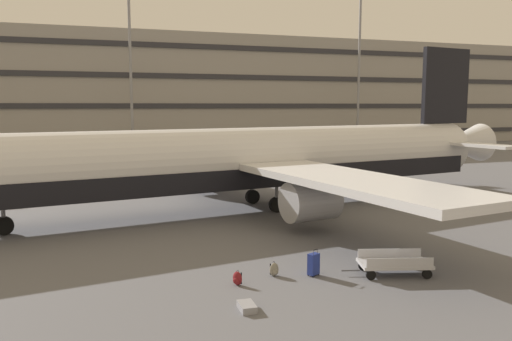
# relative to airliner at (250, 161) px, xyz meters

# --- Properties ---
(ground_plane) EXTENTS (600.00, 600.00, 0.00)m
(ground_plane) POSITION_rel_airliner_xyz_m (-2.34, -0.59, -2.97)
(ground_plane) COLOR #5B5B60
(terminal_structure) EXTENTS (133.36, 20.26, 16.66)m
(terminal_structure) POSITION_rel_airliner_xyz_m (-2.34, 53.67, 5.36)
(terminal_structure) COLOR gray
(terminal_structure) RESTS_ON ground_plane
(airliner) EXTENTS (40.49, 32.96, 10.47)m
(airliner) POSITION_rel_airliner_xyz_m (0.00, 0.00, 0.00)
(airliner) COLOR silver
(airliner) RESTS_ON ground_plane
(light_mast_left) EXTENTS (1.80, 0.50, 22.77)m
(light_mast_left) POSITION_rel_airliner_xyz_m (-3.20, 39.19, 10.13)
(light_mast_left) COLOR gray
(light_mast_left) RESTS_ON ground_plane
(light_mast_center_left) EXTENTS (1.80, 0.50, 25.05)m
(light_mast_center_left) POSITION_rel_airliner_xyz_m (29.87, 39.19, 11.29)
(light_mast_center_left) COLOR gray
(light_mast_center_left) RESTS_ON ground_plane
(suitcase_black) EXTENTS (0.50, 0.42, 1.02)m
(suitcase_black) POSITION_rel_airliner_xyz_m (-1.65, -12.59, -2.52)
(suitcase_black) COLOR navy
(suitcase_black) RESTS_ON ground_plane
(suitcase_scuffed) EXTENTS (0.50, 0.84, 0.22)m
(suitcase_scuffed) POSITION_rel_airliner_xyz_m (-5.00, -14.91, -2.86)
(suitcase_scuffed) COLOR gray
(suitcase_scuffed) RESTS_ON ground_plane
(backpack_red) EXTENTS (0.38, 0.42, 0.55)m
(backpack_red) POSITION_rel_airliner_xyz_m (-4.63, -12.68, -2.73)
(backpack_red) COLOR maroon
(backpack_red) RESTS_ON ground_plane
(backpack_purple) EXTENTS (0.41, 0.31, 0.56)m
(backpack_purple) POSITION_rel_airliner_xyz_m (-3.05, -12.17, -2.72)
(backpack_purple) COLOR gray
(backpack_purple) RESTS_ON ground_plane
(baggage_cart) EXTENTS (3.36, 1.96, 0.82)m
(baggage_cart) POSITION_rel_airliner_xyz_m (1.27, -13.45, -2.54)
(baggage_cart) COLOR #B7B7BC
(baggage_cart) RESTS_ON ground_plane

